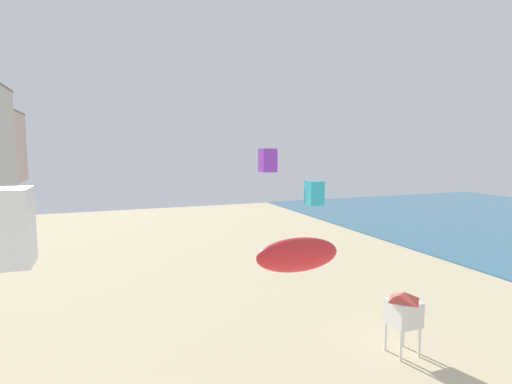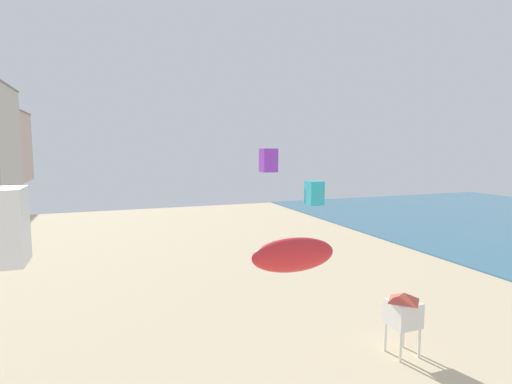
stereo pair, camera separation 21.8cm
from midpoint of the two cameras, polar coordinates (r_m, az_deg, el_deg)
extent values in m
cylinder|color=white|center=(17.62, 20.01, -19.78)|extent=(0.10, 0.10, 1.20)
cylinder|color=white|center=(18.17, 22.30, -19.04)|extent=(0.10, 0.10, 1.20)
cylinder|color=white|center=(18.24, 18.08, -18.77)|extent=(0.10, 0.10, 1.20)
cylinder|color=white|center=(18.77, 20.35, -18.11)|extent=(0.10, 0.10, 1.20)
cube|color=white|center=(17.76, 20.32, -15.70)|extent=(1.10, 1.10, 1.00)
pyramid|color=#D14C3D|center=(17.52, 20.41, -13.65)|extent=(1.10, 1.10, 0.35)
ellipsoid|color=red|center=(9.96, 5.92, -8.78)|extent=(2.16, 0.60, 0.84)
cube|color=purple|center=(21.76, 2.05, 4.47)|extent=(0.80, 0.80, 1.26)
cube|color=#2DB7CC|center=(18.75, 8.53, -0.14)|extent=(0.69, 0.69, 1.09)
camera|label=1|loc=(0.11, -89.66, 0.04)|focal=28.47mm
camera|label=2|loc=(0.11, 90.34, -0.04)|focal=28.47mm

